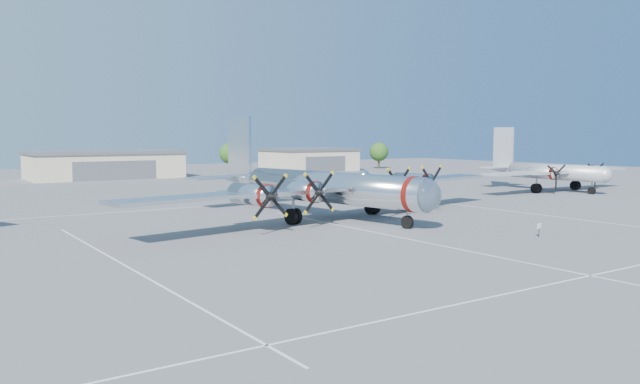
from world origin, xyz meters
TOP-DOWN VIEW (x-y plane):
  - ground at (0.00, 0.00)m, footprint 260.00×260.00m
  - parking_lines at (0.00, -1.75)m, footprint 60.00×50.08m
  - hangar_center at (0.00, 81.96)m, footprint 28.60×14.60m
  - hangar_east at (48.00, 81.96)m, footprint 20.60×14.60m
  - tree_east at (30.00, 88.00)m, footprint 4.80×4.80m
  - tree_far_east at (68.00, 80.00)m, footprint 4.80×4.80m
  - main_bomber_b29 at (1.93, 9.27)m, footprint 52.22×39.89m
  - twin_engine_east at (47.76, 15.15)m, footprint 30.59×22.05m
  - info_placard at (9.59, -11.30)m, footprint 0.59×0.16m

SIDE VIEW (x-z plane):
  - ground at x=0.00m, z-range 0.00..0.00m
  - main_bomber_b29 at x=1.93m, z-range -5.25..5.25m
  - twin_engine_east at x=47.76m, z-range -4.84..4.84m
  - parking_lines at x=0.00m, z-range 0.00..0.01m
  - info_placard at x=9.59m, z-range 0.23..1.37m
  - hangar_center at x=0.00m, z-range 0.01..5.41m
  - hangar_east at x=48.00m, z-range 0.01..5.41m
  - tree_east at x=30.00m, z-range 0.90..7.54m
  - tree_far_east at x=68.00m, z-range 0.90..7.54m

